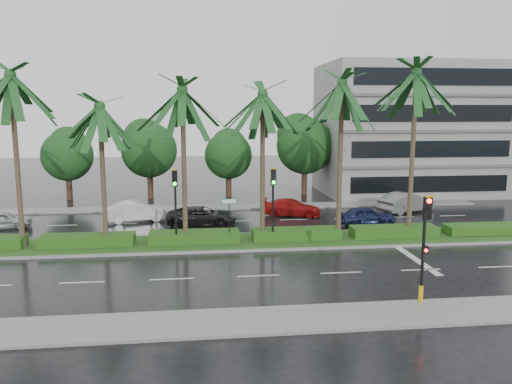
{
  "coord_description": "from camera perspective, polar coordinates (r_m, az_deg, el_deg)",
  "views": [
    {
      "loc": [
        -2.67,
        -27.31,
        7.61
      ],
      "look_at": [
        0.66,
        1.5,
        2.94
      ],
      "focal_mm": 35.0,
      "sensor_mm": 36.0,
      "label": 1
    }
  ],
  "objects": [
    {
      "name": "signal_median_left",
      "position": [
        28.03,
        -9.21,
        -0.45
      ],
      "size": [
        0.34,
        0.42,
        4.36
      ],
      "color": "black",
      "rests_on": "median"
    },
    {
      "name": "lane_markings",
      "position": [
        28.52,
        5.23,
        -6.36
      ],
      "size": [
        34.0,
        13.06,
        0.01
      ],
      "color": "silver",
      "rests_on": "ground"
    },
    {
      "name": "hedge",
      "position": [
        29.33,
        -1.17,
        -4.99
      ],
      "size": [
        35.2,
        1.4,
        0.6
      ],
      "color": "#194614",
      "rests_on": "median"
    },
    {
      "name": "car_blue",
      "position": [
        34.63,
        12.54,
        -2.69
      ],
      "size": [
        1.59,
        3.79,
        1.28
      ],
      "primitive_type": "imported",
      "rotation": [
        0.0,
        0.0,
        1.59
      ],
      "color": "#182048",
      "rests_on": "ground"
    },
    {
      "name": "far_sidewalk",
      "position": [
        40.12,
        -2.65,
        -1.72
      ],
      "size": [
        40.0,
        2.0,
        0.12
      ],
      "primitive_type": "cube",
      "color": "slate",
      "rests_on": "ground"
    },
    {
      "name": "palm_row",
      "position": [
        28.38,
        -3.77,
        10.6
      ],
      "size": [
        26.3,
        4.2,
        10.56
      ],
      "color": "#3B2F22",
      "rests_on": "median"
    },
    {
      "name": "car_red",
      "position": [
        36.96,
        4.07,
        -1.77
      ],
      "size": [
        2.84,
        4.64,
        1.26
      ],
      "primitive_type": "imported",
      "rotation": [
        0.0,
        0.0,
        1.3
      ],
      "color": "#A61213",
      "rests_on": "ground"
    },
    {
      "name": "ground",
      "position": [
        28.48,
        -0.97,
        -6.36
      ],
      "size": [
        120.0,
        120.0,
        0.0
      ],
      "primitive_type": "plane",
      "color": "black",
      "rests_on": "ground"
    },
    {
      "name": "car_white",
      "position": [
        36.01,
        -13.43,
        -2.15
      ],
      "size": [
        2.32,
        4.55,
        1.43
      ],
      "primitive_type": "imported",
      "rotation": [
        0.0,
        0.0,
        1.76
      ],
      "color": "silver",
      "rests_on": "ground"
    },
    {
      "name": "street_sign",
      "position": [
        28.38,
        -3.09,
        -2.02
      ],
      "size": [
        0.95,
        0.09,
        2.6
      ],
      "color": "black",
      "rests_on": "median"
    },
    {
      "name": "building",
      "position": [
        49.43,
        16.99,
        6.88
      ],
      "size": [
        16.0,
        10.0,
        12.0
      ],
      "primitive_type": "cube",
      "color": "gray",
      "rests_on": "ground"
    },
    {
      "name": "signal_median_right",
      "position": [
        28.3,
        1.98,
        -0.24
      ],
      "size": [
        0.34,
        0.42,
        4.36
      ],
      "color": "black",
      "rests_on": "median"
    },
    {
      "name": "car_darkgrey",
      "position": [
        33.87,
        -6.22,
        -2.76
      ],
      "size": [
        2.63,
        4.89,
        1.31
      ],
      "primitive_type": "imported",
      "rotation": [
        0.0,
        0.0,
        1.47
      ],
      "color": "black",
      "rests_on": "ground"
    },
    {
      "name": "signal_near",
      "position": [
        20.56,
        18.7,
        -5.73
      ],
      "size": [
        0.34,
        0.45,
        4.36
      ],
      "color": "black",
      "rests_on": "near_sidewalk"
    },
    {
      "name": "car_silver",
      "position": [
        36.75,
        -26.98,
        -2.85
      ],
      "size": [
        2.12,
        3.8,
        1.22
      ],
      "primitive_type": "imported",
      "rotation": [
        0.0,
        0.0,
        1.77
      ],
      "color": "#B6B9BF",
      "rests_on": "ground"
    },
    {
      "name": "median",
      "position": [
        29.42,
        -1.16,
        -5.69
      ],
      "size": [
        36.0,
        4.0,
        0.15
      ],
      "color": "gray",
      "rests_on": "ground"
    },
    {
      "name": "near_sidewalk",
      "position": [
        18.89,
        2.17,
        -14.41
      ],
      "size": [
        40.0,
        2.4,
        0.12
      ],
      "primitive_type": "cube",
      "color": "slate",
      "rests_on": "ground"
    },
    {
      "name": "car_grey",
      "position": [
        39.88,
        16.8,
        -1.13
      ],
      "size": [
        3.42,
        4.94,
        1.54
      ],
      "primitive_type": "imported",
      "rotation": [
        0.0,
        0.0,
        2.0
      ],
      "color": "slate",
      "rests_on": "ground"
    },
    {
      "name": "bg_trees",
      "position": [
        45.16,
        -1.99,
        5.12
      ],
      "size": [
        32.6,
        5.21,
        7.53
      ],
      "color": "#352318",
      "rests_on": "ground"
    }
  ]
}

